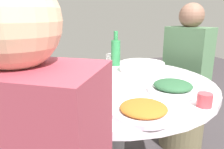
% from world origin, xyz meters
% --- Properties ---
extents(round_dining_table, '(1.12, 1.12, 0.76)m').
position_xyz_m(round_dining_table, '(0.00, 0.00, 0.61)').
color(round_dining_table, '#99999E').
rests_on(round_dining_table, ground).
extents(rice_bowl, '(0.27, 0.27, 0.11)m').
position_xyz_m(rice_bowl, '(0.28, 0.18, 0.81)').
color(rice_bowl, '#B2B5BA').
rests_on(rice_bowl, round_dining_table).
extents(soup_bowl, '(0.29, 0.32, 0.06)m').
position_xyz_m(soup_bowl, '(-0.24, -0.15, 0.79)').
color(soup_bowl, white).
rests_on(soup_bowl, round_dining_table).
extents(dish_noodles, '(0.19, 0.19, 0.03)m').
position_xyz_m(dish_noodles, '(0.25, -0.14, 0.77)').
color(dish_noodles, silver).
rests_on(dish_noodles, round_dining_table).
extents(dish_greens, '(0.24, 0.24, 0.06)m').
position_xyz_m(dish_greens, '(-0.23, 0.26, 0.78)').
color(dish_greens, white).
rests_on(dish_greens, round_dining_table).
extents(dish_tofu_braise, '(0.20, 0.20, 0.04)m').
position_xyz_m(dish_tofu_braise, '(0.08, -0.41, 0.78)').
color(dish_tofu_braise, white).
rests_on(dish_tofu_braise, round_dining_table).
extents(dish_stirfry, '(0.24, 0.24, 0.05)m').
position_xyz_m(dish_stirfry, '(0.02, 0.45, 0.78)').
color(dish_stirfry, silver).
rests_on(dish_stirfry, round_dining_table).
extents(green_bottle, '(0.07, 0.07, 0.25)m').
position_xyz_m(green_bottle, '(-0.13, -0.36, 0.86)').
color(green_bottle, '#2C7C44').
rests_on(green_bottle, round_dining_table).
extents(tea_cup_near, '(0.07, 0.07, 0.07)m').
position_xyz_m(tea_cup_near, '(-0.12, -0.48, 0.79)').
color(tea_cup_near, silver).
rests_on(tea_cup_near, round_dining_table).
extents(tea_cup_far, '(0.07, 0.07, 0.06)m').
position_xyz_m(tea_cup_far, '(0.42, -0.28, 0.79)').
color(tea_cup_far, silver).
rests_on(tea_cup_far, round_dining_table).
extents(tea_cup_side, '(0.06, 0.06, 0.06)m').
position_xyz_m(tea_cup_side, '(-0.25, 0.45, 0.79)').
color(tea_cup_side, '#C4434B').
rests_on(tea_cup_side, round_dining_table).
extents(stool_for_diner_left, '(0.37, 0.37, 0.45)m').
position_xyz_m(stool_for_diner_left, '(-0.73, -0.34, 0.23)').
color(stool_for_diner_left, brown).
rests_on(stool_for_diner_left, ground).
extents(diner_left, '(0.44, 0.43, 0.76)m').
position_xyz_m(diner_left, '(-0.73, -0.34, 0.77)').
color(diner_left, '#2D333D').
rests_on(diner_left, stool_for_diner_left).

